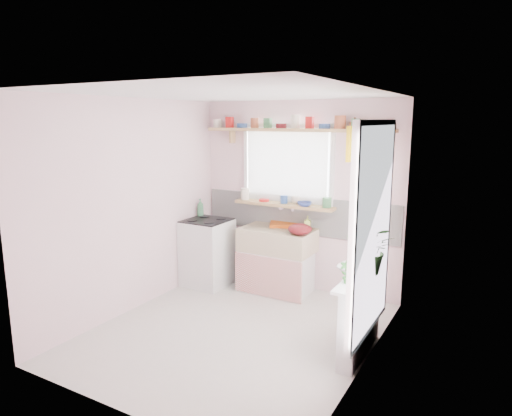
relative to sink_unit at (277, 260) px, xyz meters
The scene contains 19 objects.
room 1.31m from the sink_unit, 28.17° to the right, with size 3.20×3.20×3.20m.
sink_unit is the anchor object (origin of this frame).
cooker 0.98m from the sink_unit, 165.62° to the right, with size 0.58×0.58×0.93m.
radiator_ledge 1.82m from the sink_unit, 37.05° to the right, with size 0.22×0.95×0.78m.
windowsill 0.73m from the sink_unit, 90.00° to the left, with size 1.40×0.22×0.04m, color tan.
pine_shelf 1.70m from the sink_unit, 49.64° to the left, with size 2.52×0.24×0.04m, color tan.
shelf_crockery 1.78m from the sink_unit, 53.18° to the left, with size 2.47×0.11×0.12m.
sill_crockery 0.81m from the sink_unit, 90.00° to the left, with size 1.35×0.11×0.12m.
dish_tray 0.48m from the sink_unit, 85.93° to the left, with size 0.41×0.30×0.04m, color #DD5A13.
colander 0.63m from the sink_unit, 18.38° to the right, with size 0.30×0.30×0.14m, color #5E1014.
jade_plant 1.84m from the sink_unit, 32.07° to the right, with size 0.44×0.38×0.49m, color #366428.
fruit_bowl 1.73m from the sink_unit, 36.38° to the right, with size 0.33×0.33×0.08m, color white.
herb_pot 1.94m from the sink_unit, 43.82° to the right, with size 0.11×0.08×0.21m, color #2E6E2C.
soap_bottle_sink 0.64m from the sink_unit, 31.71° to the left, with size 0.08×0.08×0.17m, color #DCF46C.
sill_cup 0.83m from the sink_unit, 58.53° to the left, with size 0.13×0.13×0.10m, color white.
sill_bowl 0.83m from the sink_unit, 21.54° to the left, with size 0.18×0.18×0.06m, color #2D4293.
shelf_vase 2.01m from the sink_unit, 14.67° to the left, with size 0.13×0.13×0.14m, color #AC5E34.
cooker_bottle 1.32m from the sink_unit, behind, with size 0.09×0.10×0.24m, color #418356.
fruit 1.75m from the sink_unit, 36.10° to the right, with size 0.20×0.14×0.10m.
Camera 1 is at (2.45, -3.87, 2.25)m, focal length 32.00 mm.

